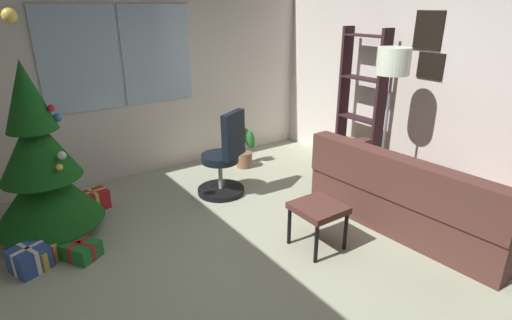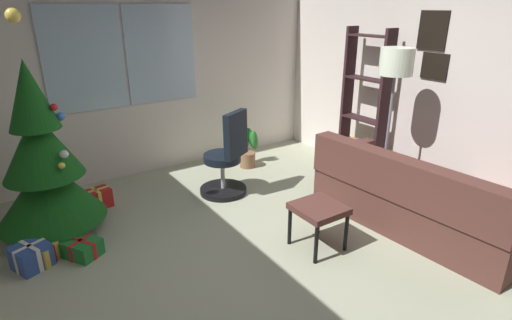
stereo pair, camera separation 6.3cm
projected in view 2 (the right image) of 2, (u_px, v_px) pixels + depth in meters
The scene contains 14 objects.
ground_plane at pixel (273, 266), 3.59m from camera, with size 4.68×5.30×0.10m, color #A4A98D.
wall_back_with_windows at pixel (150, 65), 5.15m from camera, with size 4.68×0.12×2.80m.
wall_right_with_frames at pixel (456, 78), 4.30m from camera, with size 0.12×5.30×2.80m.
couch at pixel (434, 202), 4.02m from camera, with size 1.69×2.11×0.81m.
footstool at pixel (319, 212), 3.66m from camera, with size 0.42×0.43×0.43m.
holiday_tree at pixel (44, 166), 3.77m from camera, with size 0.99×0.99×2.11m.
gift_box_red at pixel (97, 199), 4.49m from camera, with size 0.33×0.25×0.22m.
gift_box_green at pixel (81, 248), 3.64m from camera, with size 0.37×0.40×0.16m.
gift_box_gold at pixel (41, 253), 3.55m from camera, with size 0.35×0.35×0.18m.
gift_box_blue at pixel (31, 256), 3.46m from camera, with size 0.35×0.35×0.22m.
office_chair at pixel (227, 163), 4.72m from camera, with size 0.57×0.58×1.02m.
bookshelf at pixel (363, 115), 5.15m from camera, with size 0.18×0.64×1.88m.
floor_lamp at pixel (395, 74), 4.20m from camera, with size 0.35×0.35×1.72m.
potted_plant at pixel (246, 146), 5.63m from camera, with size 0.44×0.32×0.66m.
Camera 2 is at (-1.80, -2.42, 2.13)m, focal length 28.28 mm.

